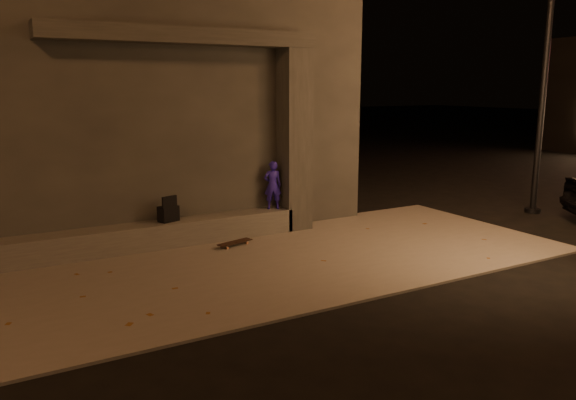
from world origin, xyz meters
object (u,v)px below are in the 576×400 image
column (294,141)px  skateboarder (273,185)px  skateboard (235,243)px  backpack (168,212)px

column → skateboarder: column is taller
column → skateboard: bearing=-158.3°
column → skateboarder: bearing=180.0°
backpack → skateboard: size_ratio=0.67×
backpack → column: bearing=-18.2°
column → skateboarder: (-0.50, 0.00, -0.86)m
skateboarder → skateboard: (-1.13, -0.65, -0.87)m
column → backpack: bearing=180.0°
backpack → skateboard: (1.02, -0.65, -0.55)m
skateboarder → backpack: size_ratio=2.00×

